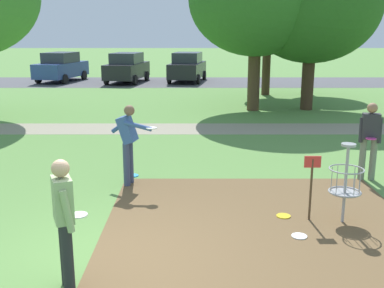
# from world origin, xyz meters

# --- Properties ---
(ground_plane) EXTENTS (160.00, 160.00, 0.00)m
(ground_plane) POSITION_xyz_m (0.00, 0.00, 0.00)
(ground_plane) COLOR #5B8942
(dirt_tee_pad) EXTENTS (5.25, 4.64, 0.01)m
(dirt_tee_pad) POSITION_xyz_m (2.25, 1.49, 0.00)
(dirt_tee_pad) COLOR brown
(dirt_tee_pad) RESTS_ON ground
(disc_golf_basket) EXTENTS (0.98, 0.58, 1.39)m
(disc_golf_basket) POSITION_xyz_m (3.63, 1.45, 0.75)
(disc_golf_basket) COLOR #9E9EA3
(disc_golf_basket) RESTS_ON ground
(player_throwing) EXTENTS (0.45, 0.50, 1.71)m
(player_throwing) POSITION_xyz_m (-0.48, -0.64, 0.97)
(player_throwing) COLOR #232328
(player_throwing) RESTS_ON ground
(player_waiting_left) EXTENTS (1.03, 0.69, 1.71)m
(player_waiting_left) POSITION_xyz_m (-0.24, 3.46, 0.99)
(player_waiting_left) COLOR #384260
(player_waiting_left) RESTS_ON ground
(player_waiting_right) EXTENTS (0.49, 0.43, 1.71)m
(player_waiting_right) POSITION_xyz_m (4.94, 3.76, 0.97)
(player_waiting_right) COLOR slate
(player_waiting_right) RESTS_ON ground
(frisbee_by_tee) EXTENTS (0.24, 0.24, 0.02)m
(frisbee_by_tee) POSITION_xyz_m (-0.23, 4.02, 0.01)
(frisbee_by_tee) COLOR #1E93DB
(frisbee_by_tee) RESTS_ON ground
(frisbee_far_left) EXTENTS (0.25, 0.25, 0.02)m
(frisbee_far_left) POSITION_xyz_m (2.82, 0.85, 0.01)
(frisbee_far_left) COLOR white
(frisbee_far_left) RESTS_ON ground
(frisbee_far_right) EXTENTS (0.25, 0.25, 0.02)m
(frisbee_far_right) POSITION_xyz_m (2.72, 1.67, 0.01)
(frisbee_far_right) COLOR gold
(frisbee_far_right) RESTS_ON ground
(tree_near_left) EXTENTS (5.39, 5.39, 6.48)m
(tree_near_left) POSITION_xyz_m (5.85, 13.01, 4.18)
(tree_near_left) COLOR #422D1E
(tree_near_left) RESTS_ON ground
(tree_near_right) EXTENTS (3.32, 3.32, 5.42)m
(tree_near_right) POSITION_xyz_m (4.84, 17.48, 3.97)
(tree_near_right) COLOR #422D1E
(tree_near_right) RESTS_ON ground
(tree_mid_right) EXTENTS (3.36, 3.36, 5.45)m
(tree_mid_right) POSITION_xyz_m (7.00, 18.06, 3.98)
(tree_mid_right) COLOR #4C3823
(tree_mid_right) RESTS_ON ground
(parking_lot_strip) EXTENTS (36.00, 6.00, 0.01)m
(parking_lot_strip) POSITION_xyz_m (0.00, 23.34, 0.00)
(parking_lot_strip) COLOR #4C4C51
(parking_lot_strip) RESTS_ON ground
(parked_car_leftmost) EXTENTS (2.70, 4.50, 1.84)m
(parked_car_leftmost) POSITION_xyz_m (-7.24, 23.73, 0.92)
(parked_car_leftmost) COLOR #2D4784
(parked_car_leftmost) RESTS_ON ground
(parked_car_center_left) EXTENTS (2.51, 4.45, 1.84)m
(parked_car_center_left) POSITION_xyz_m (-2.97, 23.13, 0.92)
(parked_car_center_left) COLOR black
(parked_car_center_left) RESTS_ON ground
(parked_car_center_right) EXTENTS (2.49, 4.44, 1.84)m
(parked_car_center_right) POSITION_xyz_m (0.81, 23.61, 0.92)
(parked_car_center_right) COLOR black
(parked_car_center_right) RESTS_ON ground
(gravel_path) EXTENTS (40.00, 1.76, 0.00)m
(gravel_path) POSITION_xyz_m (0.00, 9.15, 0.00)
(gravel_path) COLOR gray
(gravel_path) RESTS_ON ground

